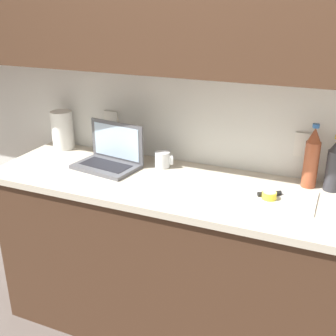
{
  "coord_description": "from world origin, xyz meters",
  "views": [
    {
      "loc": [
        0.41,
        -1.75,
        1.75
      ],
      "look_at": [
        -0.33,
        -0.01,
        0.98
      ],
      "focal_mm": 45.0,
      "sensor_mm": 36.0,
      "label": 1
    }
  ],
  "objects_px": {
    "bottle_oil_tall": "(312,158)",
    "measuring_cup": "(163,160)",
    "cutting_board": "(272,197)",
    "knife": "(276,194)",
    "paper_towel_roll": "(62,130)",
    "lemon_half_cut": "(269,195)",
    "bottle_green_soda": "(334,166)",
    "laptop": "(110,156)"
  },
  "relations": [
    {
      "from": "bottle_green_soda",
      "to": "laptop",
      "type": "bearing_deg",
      "value": -172.59
    },
    {
      "from": "cutting_board",
      "to": "lemon_half_cut",
      "type": "xyz_separation_m",
      "value": [
        -0.01,
        -0.04,
        0.02
      ]
    },
    {
      "from": "bottle_green_soda",
      "to": "paper_towel_roll",
      "type": "relative_size",
      "value": 1.19
    },
    {
      "from": "bottle_oil_tall",
      "to": "measuring_cup",
      "type": "height_order",
      "value": "bottle_oil_tall"
    },
    {
      "from": "knife",
      "to": "bottle_oil_tall",
      "type": "xyz_separation_m",
      "value": [
        0.12,
        0.18,
        0.13
      ]
    },
    {
      "from": "knife",
      "to": "bottle_oil_tall",
      "type": "distance_m",
      "value": 0.25
    },
    {
      "from": "measuring_cup",
      "to": "bottle_oil_tall",
      "type": "bearing_deg",
      "value": 3.64
    },
    {
      "from": "cutting_board",
      "to": "measuring_cup",
      "type": "distance_m",
      "value": 0.63
    },
    {
      "from": "bottle_oil_tall",
      "to": "measuring_cup",
      "type": "relative_size",
      "value": 3.04
    },
    {
      "from": "laptop",
      "to": "cutting_board",
      "type": "height_order",
      "value": "laptop"
    },
    {
      "from": "knife",
      "to": "paper_towel_roll",
      "type": "relative_size",
      "value": 1.05
    },
    {
      "from": "paper_towel_roll",
      "to": "knife",
      "type": "bearing_deg",
      "value": -8.0
    },
    {
      "from": "paper_towel_roll",
      "to": "measuring_cup",
      "type": "bearing_deg",
      "value": -4.08
    },
    {
      "from": "measuring_cup",
      "to": "paper_towel_roll",
      "type": "height_order",
      "value": "paper_towel_roll"
    },
    {
      "from": "laptop",
      "to": "bottle_oil_tall",
      "type": "xyz_separation_m",
      "value": [
        1.01,
        0.14,
        0.09
      ]
    },
    {
      "from": "lemon_half_cut",
      "to": "measuring_cup",
      "type": "distance_m",
      "value": 0.63
    },
    {
      "from": "cutting_board",
      "to": "bottle_green_soda",
      "type": "xyz_separation_m",
      "value": [
        0.24,
        0.19,
        0.12
      ]
    },
    {
      "from": "knife",
      "to": "paper_towel_roll",
      "type": "distance_m",
      "value": 1.31
    },
    {
      "from": "bottle_green_soda",
      "to": "measuring_cup",
      "type": "relative_size",
      "value": 2.63
    },
    {
      "from": "laptop",
      "to": "knife",
      "type": "relative_size",
      "value": 1.53
    },
    {
      "from": "laptop",
      "to": "paper_towel_roll",
      "type": "distance_m",
      "value": 0.44
    },
    {
      "from": "knife",
      "to": "lemon_half_cut",
      "type": "xyz_separation_m",
      "value": [
        -0.02,
        -0.05,
        0.01
      ]
    },
    {
      "from": "knife",
      "to": "lemon_half_cut",
      "type": "distance_m",
      "value": 0.05
    },
    {
      "from": "cutting_board",
      "to": "knife",
      "type": "xyz_separation_m",
      "value": [
        0.01,
        0.01,
        0.01
      ]
    },
    {
      "from": "bottle_green_soda",
      "to": "paper_towel_roll",
      "type": "distance_m",
      "value": 1.53
    },
    {
      "from": "paper_towel_roll",
      "to": "laptop",
      "type": "bearing_deg",
      "value": -19.5
    },
    {
      "from": "cutting_board",
      "to": "measuring_cup",
      "type": "bearing_deg",
      "value": 166.67
    },
    {
      "from": "lemon_half_cut",
      "to": "bottle_green_soda",
      "type": "bearing_deg",
      "value": 42.55
    },
    {
      "from": "knife",
      "to": "bottle_green_soda",
      "type": "xyz_separation_m",
      "value": [
        0.23,
        0.18,
        0.11
      ]
    },
    {
      "from": "bottle_oil_tall",
      "to": "bottle_green_soda",
      "type": "bearing_deg",
      "value": 0.0
    },
    {
      "from": "lemon_half_cut",
      "to": "bottle_green_soda",
      "type": "distance_m",
      "value": 0.35
    },
    {
      "from": "bottle_oil_tall",
      "to": "measuring_cup",
      "type": "distance_m",
      "value": 0.75
    },
    {
      "from": "cutting_board",
      "to": "paper_towel_roll",
      "type": "distance_m",
      "value": 1.3
    },
    {
      "from": "lemon_half_cut",
      "to": "bottle_green_soda",
      "type": "height_order",
      "value": "bottle_green_soda"
    },
    {
      "from": "knife",
      "to": "bottle_oil_tall",
      "type": "relative_size",
      "value": 0.76
    },
    {
      "from": "lemon_half_cut",
      "to": "measuring_cup",
      "type": "height_order",
      "value": "measuring_cup"
    },
    {
      "from": "laptop",
      "to": "measuring_cup",
      "type": "xyz_separation_m",
      "value": [
        0.26,
        0.1,
        -0.01
      ]
    },
    {
      "from": "laptop",
      "to": "cutting_board",
      "type": "bearing_deg",
      "value": 5.63
    },
    {
      "from": "knife",
      "to": "bottle_green_soda",
      "type": "bearing_deg",
      "value": 7.31
    },
    {
      "from": "knife",
      "to": "paper_towel_roll",
      "type": "height_order",
      "value": "paper_towel_roll"
    },
    {
      "from": "cutting_board",
      "to": "measuring_cup",
      "type": "xyz_separation_m",
      "value": [
        -0.61,
        0.14,
        0.04
      ]
    },
    {
      "from": "knife",
      "to": "paper_towel_roll",
      "type": "xyz_separation_m",
      "value": [
        -1.3,
        0.18,
        0.1
      ]
    }
  ]
}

